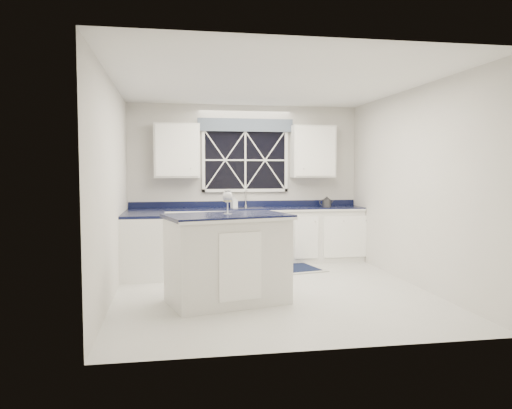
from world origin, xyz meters
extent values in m
plane|color=beige|center=(0.00, 0.00, 0.00)|extent=(4.50, 4.50, 0.00)
cube|color=silver|center=(0.00, 2.25, 1.35)|extent=(4.00, 0.10, 2.70)
cube|color=silver|center=(0.00, 1.95, 0.45)|extent=(3.98, 0.60, 0.90)
cube|color=silver|center=(-1.70, 1.15, 0.45)|extent=(0.60, 1.00, 0.90)
cube|color=black|center=(0.00, 1.95, 0.92)|extent=(3.98, 0.64, 0.04)
cube|color=black|center=(-1.10, 1.95, 0.41)|extent=(0.60, 0.58, 0.82)
cube|color=black|center=(0.00, 2.22, 1.75)|extent=(1.40, 0.02, 1.00)
cube|color=#4F5D6C|center=(0.00, 2.16, 2.35)|extent=(1.65, 0.04, 0.22)
cube|color=silver|center=(-1.18, 2.08, 1.90)|extent=(0.75, 0.34, 0.90)
cube|color=silver|center=(1.18, 2.08, 1.90)|extent=(0.75, 0.34, 0.90)
cylinder|color=#BCBCBE|center=(0.00, 2.17, 0.96)|extent=(0.05, 0.05, 0.04)
cylinder|color=#BCBCBE|center=(0.00, 2.17, 1.10)|extent=(0.02, 0.02, 0.28)
cylinder|color=#BCBCBE|center=(0.00, 2.08, 1.23)|extent=(0.02, 0.18, 0.02)
cube|color=silver|center=(-0.63, -0.53, 0.51)|extent=(1.50, 1.10, 1.01)
cube|color=black|center=(-0.63, -0.53, 1.04)|extent=(1.58, 1.18, 0.05)
cube|color=#AAAAA5|center=(0.37, 1.24, 0.01)|extent=(1.52, 1.11, 0.01)
cube|color=#0F1635|center=(0.37, 1.24, 0.02)|extent=(1.35, 0.93, 0.01)
cylinder|color=#323235|center=(1.41, 1.98, 1.00)|extent=(0.19, 0.19, 0.13)
cone|color=#323235|center=(1.41, 1.98, 1.09)|extent=(0.16, 0.16, 0.05)
torus|color=#323235|center=(1.33, 2.01, 1.01)|extent=(0.10, 0.05, 0.10)
cylinder|color=#323235|center=(1.49, 1.95, 1.02)|extent=(0.06, 0.03, 0.08)
cylinder|color=silver|center=(-0.62, -0.50, 1.06)|extent=(0.09, 0.09, 0.01)
cylinder|color=silver|center=(-0.62, -0.50, 1.14)|extent=(0.01, 0.01, 0.15)
ellipsoid|color=silver|center=(-0.62, -0.50, 1.26)|extent=(0.12, 0.12, 0.15)
cylinder|color=#D5C170|center=(-0.62, -0.50, 1.24)|extent=(0.10, 0.10, 0.06)
imported|color=silver|center=(-0.21, 2.09, 1.04)|extent=(0.13, 0.13, 0.21)
camera|label=1|loc=(-1.30, -6.37, 1.58)|focal=35.00mm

